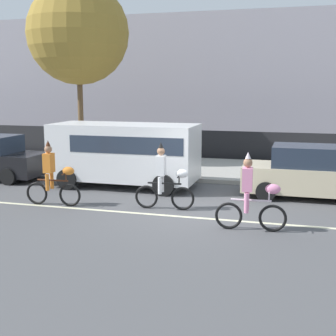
# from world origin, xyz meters

# --- Properties ---
(ground_plane) EXTENTS (80.00, 80.00, 0.00)m
(ground_plane) POSITION_xyz_m (0.00, 0.00, 0.00)
(ground_plane) COLOR #4C4C4F
(road_centre_line) EXTENTS (36.00, 0.14, 0.01)m
(road_centre_line) POSITION_xyz_m (0.00, -0.50, 0.00)
(road_centre_line) COLOR beige
(road_centre_line) RESTS_ON ground
(sidewalk_curb) EXTENTS (60.00, 5.00, 0.15)m
(sidewalk_curb) POSITION_xyz_m (0.00, 6.50, 0.07)
(sidewalk_curb) COLOR #9E9B93
(sidewalk_curb) RESTS_ON ground
(fence_line) EXTENTS (40.00, 0.08, 1.40)m
(fence_line) POSITION_xyz_m (0.00, 9.40, 0.70)
(fence_line) COLOR black
(fence_line) RESTS_ON ground
(building_backdrop) EXTENTS (28.00, 8.00, 7.54)m
(building_backdrop) POSITION_xyz_m (-3.32, 18.00, 3.77)
(building_backdrop) COLOR #99939E
(building_backdrop) RESTS_ON ground
(parade_cyclist_orange) EXTENTS (1.72, 0.50, 1.92)m
(parade_cyclist_orange) POSITION_xyz_m (-4.00, -0.35, 0.84)
(parade_cyclist_orange) COLOR black
(parade_cyclist_orange) RESTS_ON ground
(parade_cyclist_zebra) EXTENTS (1.72, 0.50, 1.92)m
(parade_cyclist_zebra) POSITION_xyz_m (-0.75, 0.13, 0.84)
(parade_cyclist_zebra) COLOR black
(parade_cyclist_zebra) RESTS_ON ground
(parade_cyclist_pink) EXTENTS (1.72, 0.50, 1.92)m
(parade_cyclist_pink) POSITION_xyz_m (1.82, -1.21, 0.84)
(parade_cyclist_pink) COLOR black
(parade_cyclist_pink) RESTS_ON ground
(parked_van_white) EXTENTS (5.00, 2.22, 2.18)m
(parked_van_white) POSITION_xyz_m (-2.88, 2.70, 1.28)
(parked_van_white) COLOR white
(parked_van_white) RESTS_ON ground
(parked_car_beige) EXTENTS (4.10, 1.92, 1.64)m
(parked_car_beige) POSITION_xyz_m (3.18, 2.73, 0.78)
(parked_car_beige) COLOR beige
(parked_car_beige) RESTS_ON ground
(street_tree_near_lamp) EXTENTS (4.42, 4.42, 7.78)m
(street_tree_near_lamp) POSITION_xyz_m (-6.63, 6.82, 5.71)
(street_tree_near_lamp) COLOR brown
(street_tree_near_lamp) RESTS_ON sidewalk_curb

